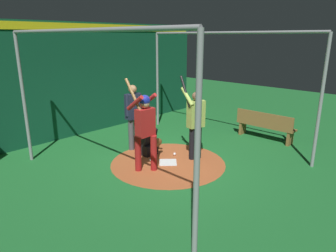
# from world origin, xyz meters

# --- Properties ---
(ground_plane) EXTENTS (25.81, 25.81, 0.00)m
(ground_plane) POSITION_xyz_m (0.00, 0.00, 0.00)
(ground_plane) COLOR #1E6B2D
(dirt_circle) EXTENTS (2.81, 2.81, 0.01)m
(dirt_circle) POSITION_xyz_m (0.00, 0.00, 0.00)
(dirt_circle) COLOR #AD562D
(dirt_circle) RESTS_ON ground
(home_plate) EXTENTS (0.59, 0.59, 0.01)m
(home_plate) POSITION_xyz_m (0.00, 0.00, 0.01)
(home_plate) COLOR white
(home_plate) RESTS_ON dirt_circle
(batter) EXTENTS (0.68, 0.49, 2.12)m
(batter) POSITION_xyz_m (-0.09, -0.66, 1.09)
(batter) COLOR maroon
(batter) RESTS_ON ground
(catcher) EXTENTS (0.58, 0.40, 0.94)m
(catcher) POSITION_xyz_m (-0.75, 0.06, 0.37)
(catcher) COLOR black
(catcher) RESTS_ON ground
(umpire) EXTENTS (0.22, 0.49, 1.78)m
(umpire) POSITION_xyz_m (-1.38, 0.08, 1.01)
(umpire) COLOR #4C4C51
(umpire) RESTS_ON ground
(visitor) EXTENTS (0.62, 0.51, 2.09)m
(visitor) POSITION_xyz_m (0.28, 0.69, 1.00)
(visitor) COLOR black
(visitor) RESTS_ON ground
(back_wall) EXTENTS (0.23, 9.81, 3.43)m
(back_wall) POSITION_xyz_m (-3.70, 0.00, 1.73)
(back_wall) COLOR #0F472D
(back_wall) RESTS_ON ground
(cage_frame) EXTENTS (5.38, 4.57, 3.14)m
(cage_frame) POSITION_xyz_m (0.00, 0.00, 2.16)
(cage_frame) COLOR gray
(cage_frame) RESTS_ON ground
(bench) EXTENTS (1.77, 0.36, 0.85)m
(bench) POSITION_xyz_m (0.86, 3.30, 0.45)
(bench) COLOR olive
(bench) RESTS_ON ground
(baseball_0) EXTENTS (0.07, 0.07, 0.07)m
(baseball_0) POSITION_xyz_m (-0.21, 0.47, 0.04)
(baseball_0) COLOR white
(baseball_0) RESTS_ON dirt_circle
(baseball_1) EXTENTS (0.07, 0.07, 0.07)m
(baseball_1) POSITION_xyz_m (-0.53, 0.06, 0.04)
(baseball_1) COLOR white
(baseball_1) RESTS_ON dirt_circle
(baseball_2) EXTENTS (0.07, 0.07, 0.07)m
(baseball_2) POSITION_xyz_m (-0.36, -0.24, 0.04)
(baseball_2) COLOR white
(baseball_2) RESTS_ON dirt_circle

